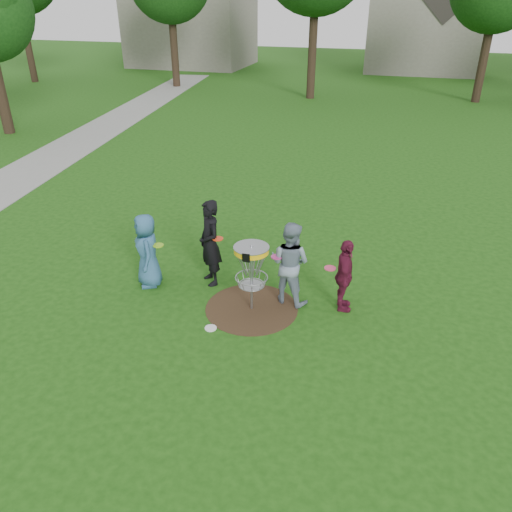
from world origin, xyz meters
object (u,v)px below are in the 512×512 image
(player_maroon, at_px, (344,276))
(disc_golf_basket, at_px, (251,262))
(player_blue, at_px, (147,251))
(player_black, at_px, (210,243))
(player_grey, at_px, (290,263))

(player_maroon, relative_size, disc_golf_basket, 1.06)
(player_blue, xyz_separation_m, player_black, (1.20, 0.44, 0.13))
(player_blue, bearing_deg, player_black, 78.35)
(player_blue, distance_m, player_maroon, 3.98)
(player_black, height_order, disc_golf_basket, player_black)
(player_blue, height_order, disc_golf_basket, player_blue)
(player_maroon, height_order, disc_golf_basket, player_maroon)
(player_black, distance_m, player_maroon, 2.79)
(player_blue, bearing_deg, player_grey, 62.31)
(player_black, height_order, player_maroon, player_black)
(player_blue, xyz_separation_m, disc_golf_basket, (2.30, -0.29, 0.23))
(player_grey, relative_size, player_maroon, 1.15)
(player_black, bearing_deg, player_maroon, 44.01)
(player_grey, height_order, player_maroon, player_grey)
(player_maroon, distance_m, disc_golf_basket, 1.77)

